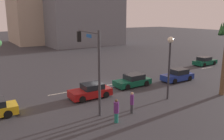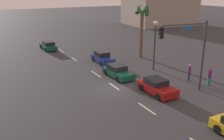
{
  "view_description": "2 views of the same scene",
  "coord_description": "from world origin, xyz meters",
  "px_view_note": "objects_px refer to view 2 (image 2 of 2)",
  "views": [
    {
      "loc": [
        12.69,
        22.34,
        7.71
      ],
      "look_at": [
        -0.77,
        0.41,
        1.82
      ],
      "focal_mm": 37.94,
      "sensor_mm": 36.0,
      "label": 1
    },
    {
      "loc": [
        20.31,
        -11.32,
        9.39
      ],
      "look_at": [
        0.07,
        -0.45,
        1.92
      ],
      "focal_mm": 40.21,
      "sensor_mm": 36.0,
      "label": 2
    }
  ],
  "objects_px": {
    "pedestrian_0": "(189,72)",
    "pedestrian_1": "(209,76)",
    "car_2": "(48,46)",
    "streetlamp": "(155,36)",
    "traffic_signal": "(190,46)",
    "palm_tree_0": "(142,18)",
    "car_0": "(118,71)",
    "car_1": "(102,58)",
    "car_4": "(157,87)"
  },
  "relations": [
    {
      "from": "car_0",
      "to": "pedestrian_0",
      "type": "xyz_separation_m",
      "value": [
        4.62,
        6.13,
        0.34
      ]
    },
    {
      "from": "car_1",
      "to": "pedestrian_1",
      "type": "distance_m",
      "value": 13.91
    },
    {
      "from": "car_0",
      "to": "car_2",
      "type": "xyz_separation_m",
      "value": [
        -16.8,
        -3.38,
        0.0
      ]
    },
    {
      "from": "streetlamp",
      "to": "pedestrian_0",
      "type": "height_order",
      "value": "streetlamp"
    },
    {
      "from": "palm_tree_0",
      "to": "car_2",
      "type": "bearing_deg",
      "value": -136.04
    },
    {
      "from": "traffic_signal",
      "to": "streetlamp",
      "type": "bearing_deg",
      "value": 167.14
    },
    {
      "from": "car_0",
      "to": "pedestrian_1",
      "type": "relative_size",
      "value": 2.35
    },
    {
      "from": "car_0",
      "to": "palm_tree_0",
      "type": "xyz_separation_m",
      "value": [
        -5.86,
        7.17,
        4.89
      ]
    },
    {
      "from": "pedestrian_1",
      "to": "palm_tree_0",
      "type": "distance_m",
      "value": 13.28
    },
    {
      "from": "pedestrian_0",
      "to": "pedestrian_1",
      "type": "bearing_deg",
      "value": 21.76
    },
    {
      "from": "car_4",
      "to": "traffic_signal",
      "type": "xyz_separation_m",
      "value": [
        1.12,
        2.56,
        3.88
      ]
    },
    {
      "from": "car_2",
      "to": "pedestrian_1",
      "type": "bearing_deg",
      "value": 23.75
    },
    {
      "from": "car_0",
      "to": "traffic_signal",
      "type": "relative_size",
      "value": 0.64
    },
    {
      "from": "car_2",
      "to": "streetlamp",
      "type": "distance_m",
      "value": 18.92
    },
    {
      "from": "car_2",
      "to": "streetlamp",
      "type": "bearing_deg",
      "value": 27.35
    },
    {
      "from": "car_1",
      "to": "pedestrian_0",
      "type": "height_order",
      "value": "pedestrian_0"
    },
    {
      "from": "traffic_signal",
      "to": "pedestrian_0",
      "type": "relative_size",
      "value": 3.73
    },
    {
      "from": "pedestrian_0",
      "to": "car_1",
      "type": "bearing_deg",
      "value": -154.4
    },
    {
      "from": "car_2",
      "to": "pedestrian_0",
      "type": "relative_size",
      "value": 2.39
    },
    {
      "from": "car_1",
      "to": "palm_tree_0",
      "type": "height_order",
      "value": "palm_tree_0"
    },
    {
      "from": "car_1",
      "to": "car_2",
      "type": "distance_m",
      "value": 11.68
    },
    {
      "from": "car_0",
      "to": "car_1",
      "type": "distance_m",
      "value": 6.08
    },
    {
      "from": "car_0",
      "to": "streetlamp",
      "type": "height_order",
      "value": "streetlamp"
    },
    {
      "from": "car_4",
      "to": "streetlamp",
      "type": "distance_m",
      "value": 8.14
    },
    {
      "from": "car_2",
      "to": "traffic_signal",
      "type": "height_order",
      "value": "traffic_signal"
    },
    {
      "from": "car_2",
      "to": "pedestrian_0",
      "type": "xyz_separation_m",
      "value": [
        21.42,
        9.51,
        0.34
      ]
    },
    {
      "from": "car_0",
      "to": "pedestrian_1",
      "type": "bearing_deg",
      "value": 46.3
    },
    {
      "from": "pedestrian_1",
      "to": "palm_tree_0",
      "type": "height_order",
      "value": "palm_tree_0"
    },
    {
      "from": "car_1",
      "to": "car_4",
      "type": "distance_m",
      "value": 11.74
    },
    {
      "from": "streetlamp",
      "to": "pedestrian_0",
      "type": "relative_size",
      "value": 3.29
    },
    {
      "from": "pedestrian_0",
      "to": "pedestrian_1",
      "type": "xyz_separation_m",
      "value": [
        1.99,
        0.8,
        -0.01
      ]
    },
    {
      "from": "car_2",
      "to": "traffic_signal",
      "type": "xyz_separation_m",
      "value": [
        23.67,
        6.91,
        3.9
      ]
    },
    {
      "from": "car_0",
      "to": "car_1",
      "type": "bearing_deg",
      "value": 170.09
    },
    {
      "from": "car_1",
      "to": "traffic_signal",
      "type": "relative_size",
      "value": 0.61
    },
    {
      "from": "traffic_signal",
      "to": "pedestrian_1",
      "type": "bearing_deg",
      "value": 94.31
    },
    {
      "from": "car_0",
      "to": "car_2",
      "type": "bearing_deg",
      "value": -168.63
    },
    {
      "from": "car_1",
      "to": "palm_tree_0",
      "type": "bearing_deg",
      "value": 88.8
    },
    {
      "from": "streetlamp",
      "to": "pedestrian_1",
      "type": "xyz_separation_m",
      "value": [
        6.9,
        1.76,
        -3.2
      ]
    },
    {
      "from": "car_0",
      "to": "streetlamp",
      "type": "bearing_deg",
      "value": 93.14
    },
    {
      "from": "car_1",
      "to": "car_4",
      "type": "xyz_separation_m",
      "value": [
        11.74,
        -0.07,
        -0.02
      ]
    },
    {
      "from": "car_4",
      "to": "pedestrian_0",
      "type": "bearing_deg",
      "value": 102.35
    },
    {
      "from": "car_2",
      "to": "pedestrian_1",
      "type": "distance_m",
      "value": 25.58
    },
    {
      "from": "streetlamp",
      "to": "pedestrian_1",
      "type": "distance_m",
      "value": 7.81
    },
    {
      "from": "pedestrian_0",
      "to": "pedestrian_1",
      "type": "relative_size",
      "value": 0.98
    },
    {
      "from": "streetlamp",
      "to": "palm_tree_0",
      "type": "relative_size",
      "value": 0.78
    },
    {
      "from": "car_2",
      "to": "traffic_signal",
      "type": "bearing_deg",
      "value": 16.27
    },
    {
      "from": "traffic_signal",
      "to": "car_2",
      "type": "bearing_deg",
      "value": -163.73
    },
    {
      "from": "car_0",
      "to": "pedestrian_0",
      "type": "relative_size",
      "value": 2.4
    },
    {
      "from": "car_1",
      "to": "streetlamp",
      "type": "bearing_deg",
      "value": 35.84
    },
    {
      "from": "pedestrian_0",
      "to": "palm_tree_0",
      "type": "distance_m",
      "value": 11.47
    }
  ]
}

